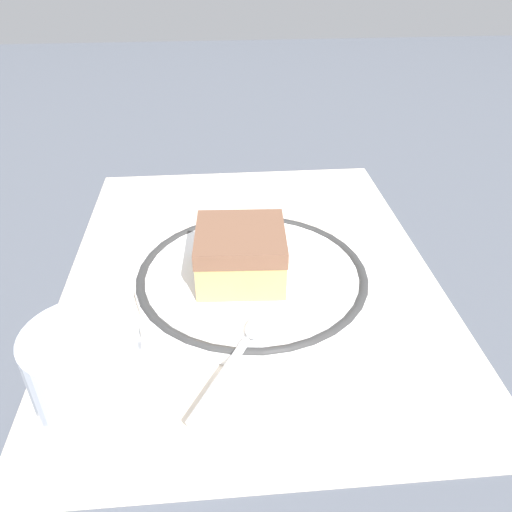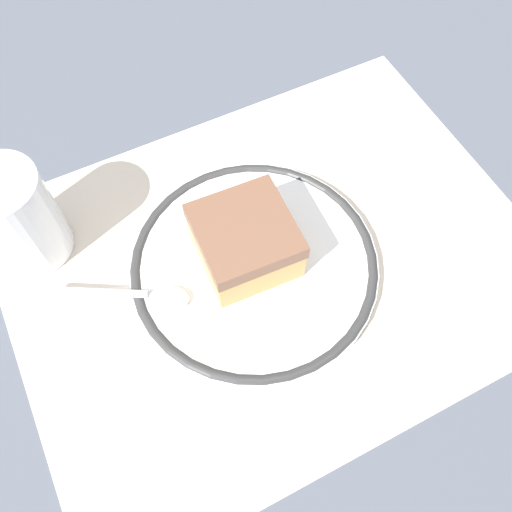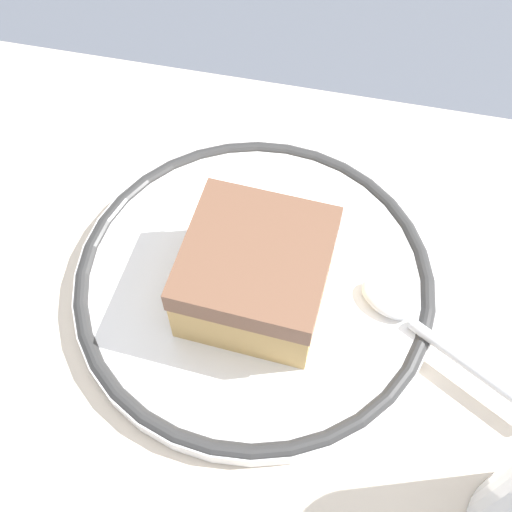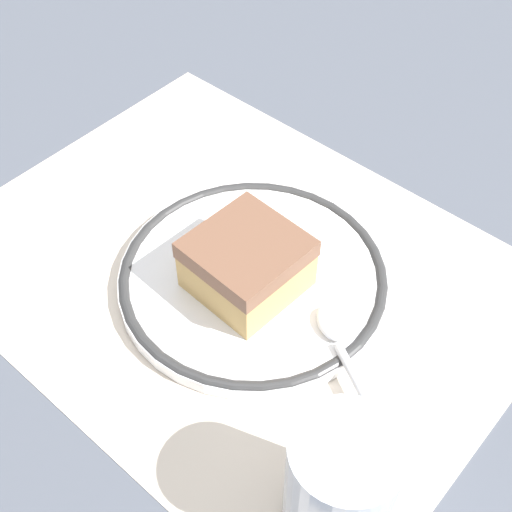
{
  "view_description": "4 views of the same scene",
  "coord_description": "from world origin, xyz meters",
  "px_view_note": "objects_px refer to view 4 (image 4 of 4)",
  "views": [
    {
      "loc": [
        -0.42,
        0.03,
        0.3
      ],
      "look_at": [
        -0.02,
        -0.0,
        0.03
      ],
      "focal_mm": 35.25,
      "sensor_mm": 36.0,
      "label": 1
    },
    {
      "loc": [
        -0.12,
        -0.21,
        0.46
      ],
      "look_at": [
        -0.02,
        -0.0,
        0.03
      ],
      "focal_mm": 38.41,
      "sensor_mm": 36.0,
      "label": 2
    },
    {
      "loc": [
        -0.07,
        0.2,
        0.37
      ],
      "look_at": [
        -0.02,
        -0.0,
        0.03
      ],
      "focal_mm": 45.68,
      "sensor_mm": 36.0,
      "label": 3
    },
    {
      "loc": [
        -0.28,
        0.29,
        0.47
      ],
      "look_at": [
        -0.02,
        -0.0,
        0.03
      ],
      "focal_mm": 49.8,
      "sensor_mm": 36.0,
      "label": 4
    }
  ],
  "objects_px": {
    "cake_slice": "(247,264)",
    "cup": "(340,490)",
    "plate": "(256,275)",
    "spoon": "(341,350)"
  },
  "relations": [
    {
      "from": "plate",
      "to": "cup",
      "type": "bearing_deg",
      "value": 145.6
    },
    {
      "from": "spoon",
      "to": "cup",
      "type": "bearing_deg",
      "value": 125.34
    },
    {
      "from": "spoon",
      "to": "cake_slice",
      "type": "bearing_deg",
      "value": -2.37
    },
    {
      "from": "cake_slice",
      "to": "spoon",
      "type": "relative_size",
      "value": 0.75
    },
    {
      "from": "cake_slice",
      "to": "cup",
      "type": "bearing_deg",
      "value": 148.58
    },
    {
      "from": "cake_slice",
      "to": "cup",
      "type": "height_order",
      "value": "cup"
    },
    {
      "from": "cup",
      "to": "spoon",
      "type": "bearing_deg",
      "value": -54.66
    },
    {
      "from": "plate",
      "to": "cup",
      "type": "distance_m",
      "value": 0.21
    },
    {
      "from": "plate",
      "to": "cake_slice",
      "type": "distance_m",
      "value": 0.03
    },
    {
      "from": "cake_slice",
      "to": "spoon",
      "type": "height_order",
      "value": "cake_slice"
    }
  ]
}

